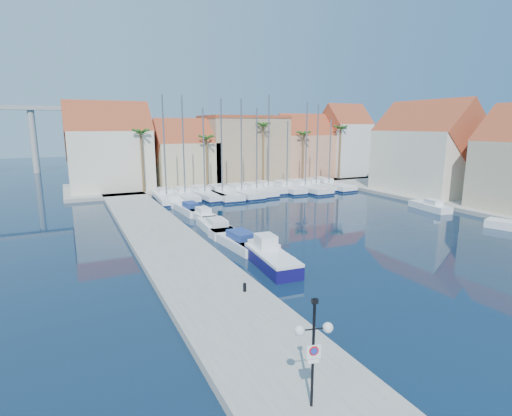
{
  "coord_description": "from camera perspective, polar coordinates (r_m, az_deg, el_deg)",
  "views": [
    {
      "loc": [
        -16.52,
        -18.61,
        10.32
      ],
      "look_at": [
        -1.23,
        13.14,
        3.0
      ],
      "focal_mm": 28.0,
      "sensor_mm": 36.0,
      "label": 1
    }
  ],
  "objects": [
    {
      "name": "palm_2",
      "position": [
        67.86,
        1.03,
        11.48
      ],
      "size": [
        2.6,
        2.6,
        11.15
      ],
      "color": "brown",
      "rests_on": "shore_north"
    },
    {
      "name": "motorboat_east_1",
      "position": [
        53.96,
        23.63,
        0.26
      ],
      "size": [
        2.48,
        5.87,
        1.4
      ],
      "rotation": [
        0.0,
        0.0,
        -0.12
      ],
      "color": "white",
      "rests_on": "ground"
    },
    {
      "name": "building_6",
      "position": [
        64.69,
        23.16,
        7.44
      ],
      "size": [
        9.0,
        14.3,
        13.5
      ],
      "color": "beige",
      "rests_on": "shore_east"
    },
    {
      "name": "sailboat_6",
      "position": [
        62.99,
        1.56,
        2.9
      ],
      "size": [
        2.75,
        8.85,
        14.78
      ],
      "rotation": [
        0.0,
        0.0,
        0.05
      ],
      "color": "white",
      "rests_on": "ground"
    },
    {
      "name": "sailboat_10",
      "position": [
        67.97,
        9.99,
        3.3
      ],
      "size": [
        3.82,
        11.79,
        11.36
      ],
      "rotation": [
        0.0,
        0.0,
        0.07
      ],
      "color": "white",
      "rests_on": "ground"
    },
    {
      "name": "motorboat_west_3",
      "position": [
        45.13,
        -7.74,
        -0.93
      ],
      "size": [
        2.03,
        5.6,
        1.4
      ],
      "rotation": [
        0.0,
        0.0,
        0.05
      ],
      "color": "white",
      "rests_on": "ground"
    },
    {
      "name": "building_0",
      "position": [
        66.04,
        -20.2,
        7.73
      ],
      "size": [
        12.3,
        9.0,
        13.5
      ],
      "color": "beige",
      "rests_on": "shore_north"
    },
    {
      "name": "fishing_boat",
      "position": [
        29.79,
        2.18,
        -7.06
      ],
      "size": [
        2.57,
        6.39,
        2.18
      ],
      "rotation": [
        0.0,
        0.0,
        -0.08
      ],
      "color": "#120D4F",
      "rests_on": "ground"
    },
    {
      "name": "sailboat_7",
      "position": [
        63.55,
        4.17,
        2.88
      ],
      "size": [
        2.58,
        9.54,
        11.02
      ],
      "rotation": [
        0.0,
        0.0,
        -0.01
      ],
      "color": "white",
      "rests_on": "ground"
    },
    {
      "name": "sailboat_0",
      "position": [
        56.98,
        -12.76,
        1.62
      ],
      "size": [
        3.37,
        10.66,
        14.33
      ],
      "rotation": [
        0.0,
        0.0,
        -0.06
      ],
      "color": "white",
      "rests_on": "ground"
    },
    {
      "name": "motorboat_west_4",
      "position": [
        48.43,
        -9.52,
        -0.12
      ],
      "size": [
        2.3,
        6.27,
        1.4
      ],
      "rotation": [
        0.0,
        0.0,
        0.05
      ],
      "color": "white",
      "rests_on": "ground"
    },
    {
      "name": "palm_1",
      "position": [
        64.03,
        -7.11,
        9.69
      ],
      "size": [
        2.6,
        2.6,
        9.15
      ],
      "color": "brown",
      "rests_on": "shore_north"
    },
    {
      "name": "building_1",
      "position": [
        68.36,
        -10.01,
        7.35
      ],
      "size": [
        10.3,
        8.0,
        11.0
      ],
      "color": "#C4B38A",
      "rests_on": "shore_north"
    },
    {
      "name": "building_3",
      "position": [
        77.77,
        6.67,
        8.37
      ],
      "size": [
        10.3,
        8.0,
        12.0
      ],
      "color": "tan",
      "rests_on": "shore_north"
    },
    {
      "name": "motorboat_west_1",
      "position": [
        35.03,
        -2.67,
        -4.54
      ],
      "size": [
        2.93,
        7.45,
        1.4
      ],
      "rotation": [
        0.0,
        0.0,
        0.08
      ],
      "color": "white",
      "rests_on": "ground"
    },
    {
      "name": "motorboat_west_5",
      "position": [
        53.93,
        -11.78,
        1.0
      ],
      "size": [
        1.82,
        5.39,
        1.4
      ],
      "rotation": [
        0.0,
        0.0,
        0.02
      ],
      "color": "white",
      "rests_on": "ground"
    },
    {
      "name": "ground",
      "position": [
        26.94,
        14.93,
        -11.21
      ],
      "size": [
        260.0,
        260.0,
        0.0
      ],
      "primitive_type": "plane",
      "color": "black",
      "rests_on": "ground"
    },
    {
      "name": "palm_3",
      "position": [
        71.83,
        6.83,
        10.29
      ],
      "size": [
        2.6,
        2.6,
        9.65
      ],
      "color": "brown",
      "rests_on": "shore_north"
    },
    {
      "name": "bollard",
      "position": [
        24.49,
        -1.63,
        -11.26
      ],
      "size": [
        0.21,
        0.21,
        0.51
      ],
      "primitive_type": "cylinder",
      "color": "black",
      "rests_on": "quay_west"
    },
    {
      "name": "motorboat_west_2",
      "position": [
        39.69,
        -5.78,
        -2.64
      ],
      "size": [
        2.64,
        7.07,
        1.4
      ],
      "rotation": [
        0.0,
        0.0,
        -0.06
      ],
      "color": "white",
      "rests_on": "ground"
    },
    {
      "name": "motorboat_west_0",
      "position": [
        31.98,
        0.61,
        -6.13
      ],
      "size": [
        2.42,
        7.19,
        1.4
      ],
      "rotation": [
        0.0,
        0.0,
        0.02
      ],
      "color": "white",
      "rests_on": "ground"
    },
    {
      "name": "building_2",
      "position": [
        72.97,
        -1.83,
        8.54
      ],
      "size": [
        14.2,
        10.2,
        11.5
      ],
      "color": "tan",
      "rests_on": "shore_north"
    },
    {
      "name": "palm_0",
      "position": [
        61.53,
        -16.13,
        10.13
      ],
      "size": [
        2.6,
        2.6,
        10.15
      ],
      "color": "brown",
      "rests_on": "shore_north"
    },
    {
      "name": "sailboat_1",
      "position": [
        57.77,
        -10.21,
        1.89
      ],
      "size": [
        2.83,
        9.42,
        14.27
      ],
      "rotation": [
        0.0,
        0.0,
        -0.04
      ],
      "color": "white",
      "rests_on": "ground"
    },
    {
      "name": "sailboat_8",
      "position": [
        64.77,
        6.68,
        3.0
      ],
      "size": [
        3.8,
        12.07,
        13.8
      ],
      "rotation": [
        0.0,
        0.0,
        0.06
      ],
      "color": "white",
      "rests_on": "ground"
    },
    {
      "name": "shore_east",
      "position": [
        59.88,
        29.11,
        0.56
      ],
      "size": [
        12.0,
        60.0,
        0.5
      ],
      "primitive_type": "cube",
      "color": "gray",
      "rests_on": "ground"
    },
    {
      "name": "building_4",
      "position": [
        82.08,
        12.45,
        9.13
      ],
      "size": [
        8.3,
        8.0,
        14.0
      ],
      "color": "silver",
      "rests_on": "shore_north"
    },
    {
      "name": "sailboat_9",
      "position": [
        66.68,
        8.3,
        3.25
      ],
      "size": [
        2.73,
        9.25,
        13.62
      ],
      "rotation": [
        0.0,
        0.0,
        0.03
      ],
      "color": "white",
      "rests_on": "ground"
    },
    {
      "name": "shore_north",
      "position": [
        72.4,
        -3.98,
        3.71
      ],
      "size": [
        54.0,
        16.0,
        0.5
      ],
      "primitive_type": "cube",
      "color": "gray",
      "rests_on": "ground"
    },
    {
      "name": "quay_west",
      "position": [
        34.48,
        -12.04,
        -5.51
      ],
      "size": [
        6.0,
        77.0,
        0.5
      ],
      "primitive_type": "cube",
      "color": "gray",
      "rests_on": "ground"
    },
    {
      "name": "sailboat_3",
      "position": [
        58.77,
        -5.04,
        2.15
      ],
      "size": [
        3.38,
        11.74,
        13.94
      ],
      "rotation": [
        0.0,
        0.0,
        -0.03
      ],
      "color": "white",
      "rests_on": "ground"
    },
    {
      "name": "sailboat_2",
      "position": [
        58.58,
        -7.54,
        2.06
      ],
      "size": [
        3.68,
        10.86,
        12.67
      ],
      "rotation": [
        0.0,
        0.0,
        0.08
      ],
      "color": "white",
      "rests_on": "ground"
    },
    {
      "name": "lamp_post",
      "position": [
        14.52,
        8.23,
        -17.74
      ],
      "size": [
        1.37,
        0.61,
        4.12
      ],
      "rotation": [
        0.0,
        0.0,
        -0.24
      ],
      "color": "black",
      "rests_on": "quay_west"
    },
    {
      "name": "palm_4",
      "position": [
        76.41,
        12.01,
        10.91
      ],
      "size": [
        2.6,
        2.6,
        10.65
      ],
      "color": "brown",
      "rests_on": "shore_north"
    },
    {
      "name": "sailboat_4",
      "position": [
        59.71,
        -2.33,
        2.35
      ],
      "size": [
        3.41,
        10.87,
        14.05
      ],
      "rotation": [
        0.0,
        0.0,
        0.05
      ],
      "color": "white",
      "rests_on": "ground"
    },
    {
      "name": "sailboat_5",
      "position": [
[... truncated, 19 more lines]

